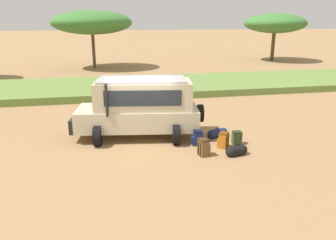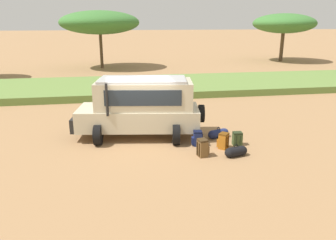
{
  "view_description": "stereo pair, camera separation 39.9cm",
  "coord_description": "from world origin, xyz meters",
  "px_view_note": "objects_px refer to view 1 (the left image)",
  "views": [
    {
      "loc": [
        -1.43,
        -12.25,
        4.65
      ],
      "look_at": [
        0.98,
        -0.5,
        1.0
      ],
      "focal_mm": 35.0,
      "sensor_mm": 36.0,
      "label": 1
    },
    {
      "loc": [
        -1.04,
        -12.32,
        4.65
      ],
      "look_at": [
        0.98,
        -0.5,
        1.0
      ],
      "focal_mm": 35.0,
      "sensor_mm": 36.0,
      "label": 2
    }
  ],
  "objects_px": {
    "backpack_beside_front_wheel": "(237,138)",
    "acacia_tree_centre_back": "(275,23)",
    "safari_vehicle": "(140,106)",
    "backpack_outermost": "(204,148)",
    "backpack_cluster_center": "(197,138)",
    "backpack_near_rear_wheel": "(223,140)",
    "duffel_bag_low_black_case": "(217,133)",
    "duffel_bag_soft_canvas": "(237,151)",
    "acacia_tree_left_mid": "(92,23)"
  },
  "relations": [
    {
      "from": "backpack_beside_front_wheel",
      "to": "acacia_tree_centre_back",
      "type": "relative_size",
      "value": 0.07
    },
    {
      "from": "safari_vehicle",
      "to": "backpack_outermost",
      "type": "xyz_separation_m",
      "value": [
        1.94,
        -2.49,
        -0.98
      ]
    },
    {
      "from": "backpack_cluster_center",
      "to": "backpack_near_rear_wheel",
      "type": "distance_m",
      "value": 1.0
    },
    {
      "from": "duffel_bag_low_black_case",
      "to": "acacia_tree_centre_back",
      "type": "bearing_deg",
      "value": 57.21
    },
    {
      "from": "backpack_near_rear_wheel",
      "to": "duffel_bag_soft_canvas",
      "type": "bearing_deg",
      "value": -75.64
    },
    {
      "from": "safari_vehicle",
      "to": "backpack_near_rear_wheel",
      "type": "relative_size",
      "value": 8.95
    },
    {
      "from": "duffel_bag_low_black_case",
      "to": "acacia_tree_left_mid",
      "type": "bearing_deg",
      "value": 103.24
    },
    {
      "from": "backpack_beside_front_wheel",
      "to": "acacia_tree_centre_back",
      "type": "distance_m",
      "value": 29.73
    },
    {
      "from": "backpack_cluster_center",
      "to": "duffel_bag_soft_canvas",
      "type": "bearing_deg",
      "value": -48.89
    },
    {
      "from": "backpack_outermost",
      "to": "duffel_bag_low_black_case",
      "type": "xyz_separation_m",
      "value": [
        1.17,
        1.76,
        -0.13
      ]
    },
    {
      "from": "backpack_beside_front_wheel",
      "to": "duffel_bag_low_black_case",
      "type": "bearing_deg",
      "value": 117.17
    },
    {
      "from": "acacia_tree_centre_back",
      "to": "backpack_beside_front_wheel",
      "type": "bearing_deg",
      "value": -121.07
    },
    {
      "from": "backpack_beside_front_wheel",
      "to": "acacia_tree_left_mid",
      "type": "height_order",
      "value": "acacia_tree_left_mid"
    },
    {
      "from": "backpack_beside_front_wheel",
      "to": "backpack_near_rear_wheel",
      "type": "distance_m",
      "value": 0.71
    },
    {
      "from": "safari_vehicle",
      "to": "backpack_near_rear_wheel",
      "type": "xyz_separation_m",
      "value": [
        2.92,
        -1.9,
        -1.0
      ]
    },
    {
      "from": "backpack_beside_front_wheel",
      "to": "backpack_cluster_center",
      "type": "relative_size",
      "value": 0.89
    },
    {
      "from": "backpack_beside_front_wheel",
      "to": "backpack_outermost",
      "type": "distance_m",
      "value": 1.84
    },
    {
      "from": "backpack_beside_front_wheel",
      "to": "backpack_near_rear_wheel",
      "type": "bearing_deg",
      "value": -157.63
    },
    {
      "from": "safari_vehicle",
      "to": "backpack_beside_front_wheel",
      "type": "xyz_separation_m",
      "value": [
        3.58,
        -1.63,
        -1.04
      ]
    },
    {
      "from": "duffel_bag_soft_canvas",
      "to": "acacia_tree_left_mid",
      "type": "height_order",
      "value": "acacia_tree_left_mid"
    },
    {
      "from": "backpack_beside_front_wheel",
      "to": "backpack_outermost",
      "type": "height_order",
      "value": "backpack_outermost"
    },
    {
      "from": "safari_vehicle",
      "to": "duffel_bag_soft_canvas",
      "type": "relative_size",
      "value": 6.25
    },
    {
      "from": "backpack_beside_front_wheel",
      "to": "acacia_tree_left_mid",
      "type": "bearing_deg",
      "value": 103.84
    },
    {
      "from": "backpack_near_rear_wheel",
      "to": "duffel_bag_soft_canvas",
      "type": "xyz_separation_m",
      "value": [
        0.2,
        -0.8,
        -0.12
      ]
    },
    {
      "from": "safari_vehicle",
      "to": "backpack_cluster_center",
      "type": "relative_size",
      "value": 9.31
    },
    {
      "from": "backpack_cluster_center",
      "to": "backpack_near_rear_wheel",
      "type": "height_order",
      "value": "backpack_near_rear_wheel"
    },
    {
      "from": "backpack_beside_front_wheel",
      "to": "duffel_bag_soft_canvas",
      "type": "xyz_separation_m",
      "value": [
        -0.45,
        -1.07,
        -0.08
      ]
    },
    {
      "from": "safari_vehicle",
      "to": "acacia_tree_centre_back",
      "type": "bearing_deg",
      "value": 51.49
    },
    {
      "from": "backpack_near_rear_wheel",
      "to": "acacia_tree_centre_back",
      "type": "height_order",
      "value": "acacia_tree_centre_back"
    },
    {
      "from": "backpack_beside_front_wheel",
      "to": "backpack_cluster_center",
      "type": "bearing_deg",
      "value": 173.15
    },
    {
      "from": "safari_vehicle",
      "to": "backpack_near_rear_wheel",
      "type": "height_order",
      "value": "safari_vehicle"
    },
    {
      "from": "backpack_beside_front_wheel",
      "to": "acacia_tree_left_mid",
      "type": "xyz_separation_m",
      "value": [
        -5.65,
        22.92,
        4.21
      ]
    },
    {
      "from": "backpack_beside_front_wheel",
      "to": "backpack_near_rear_wheel",
      "type": "height_order",
      "value": "backpack_near_rear_wheel"
    },
    {
      "from": "safari_vehicle",
      "to": "duffel_bag_soft_canvas",
      "type": "bearing_deg",
      "value": -40.86
    },
    {
      "from": "backpack_near_rear_wheel",
      "to": "backpack_outermost",
      "type": "xyz_separation_m",
      "value": [
        -0.97,
        -0.59,
        0.01
      ]
    },
    {
      "from": "backpack_beside_front_wheel",
      "to": "acacia_tree_centre_back",
      "type": "bearing_deg",
      "value": 58.93
    },
    {
      "from": "acacia_tree_centre_back",
      "to": "duffel_bag_soft_canvas",
      "type": "bearing_deg",
      "value": -120.77
    },
    {
      "from": "safari_vehicle",
      "to": "duffel_bag_low_black_case",
      "type": "distance_m",
      "value": 3.38
    },
    {
      "from": "backpack_cluster_center",
      "to": "backpack_beside_front_wheel",
      "type": "bearing_deg",
      "value": -6.85
    },
    {
      "from": "backpack_near_rear_wheel",
      "to": "backpack_beside_front_wheel",
      "type": "bearing_deg",
      "value": 22.37
    },
    {
      "from": "duffel_bag_low_black_case",
      "to": "acacia_tree_centre_back",
      "type": "distance_m",
      "value": 29.23
    },
    {
      "from": "duffel_bag_soft_canvas",
      "to": "backpack_cluster_center",
      "type": "bearing_deg",
      "value": 131.11
    },
    {
      "from": "backpack_near_rear_wheel",
      "to": "backpack_outermost",
      "type": "relative_size",
      "value": 0.96
    },
    {
      "from": "backpack_beside_front_wheel",
      "to": "duffel_bag_soft_canvas",
      "type": "relative_size",
      "value": 0.6
    },
    {
      "from": "backpack_outermost",
      "to": "backpack_near_rear_wheel",
      "type": "bearing_deg",
      "value": 31.06
    },
    {
      "from": "backpack_cluster_center",
      "to": "duffel_bag_low_black_case",
      "type": "xyz_separation_m",
      "value": [
        1.08,
        0.72,
        -0.11
      ]
    },
    {
      "from": "backpack_beside_front_wheel",
      "to": "backpack_cluster_center",
      "type": "distance_m",
      "value": 1.56
    },
    {
      "from": "duffel_bag_soft_canvas",
      "to": "acacia_tree_left_mid",
      "type": "distance_m",
      "value": 24.91
    },
    {
      "from": "backpack_beside_front_wheel",
      "to": "backpack_outermost",
      "type": "bearing_deg",
      "value": -152.29
    },
    {
      "from": "backpack_near_rear_wheel",
      "to": "duffel_bag_soft_canvas",
      "type": "height_order",
      "value": "backpack_near_rear_wheel"
    }
  ]
}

